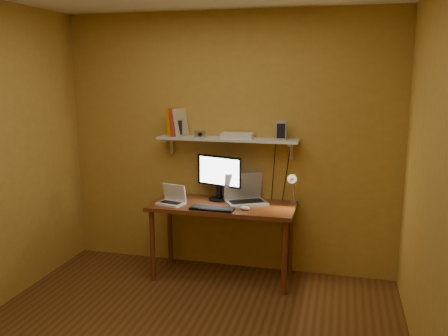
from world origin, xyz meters
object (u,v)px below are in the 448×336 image
(netbook, at_px, (172,198))
(mouse, at_px, (245,208))
(wall_shelf, at_px, (227,139))
(monitor, at_px, (219,175))
(speaker_left, at_px, (178,127))
(router, at_px, (237,136))
(keyboard, at_px, (212,209))
(speaker_right, at_px, (281,130))
(shelf_camera, at_px, (200,134))
(desk_lamp, at_px, (293,184))
(desk, at_px, (223,213))
(laptop, at_px, (245,195))

(netbook, relative_size, mouse, 2.81)
(wall_shelf, xyz_separation_m, monitor, (-0.08, -0.04, -0.36))
(speaker_left, relative_size, router, 0.60)
(keyboard, height_order, router, router)
(monitor, distance_m, speaker_right, 0.76)
(shelf_camera, bearing_deg, wall_shelf, 11.44)
(shelf_camera, xyz_separation_m, router, (0.37, 0.04, -0.01))
(keyboard, xyz_separation_m, shelf_camera, (-0.22, 0.35, 0.65))
(speaker_right, xyz_separation_m, router, (-0.43, -0.01, -0.06))
(keyboard, relative_size, mouse, 4.05)
(speaker_left, distance_m, router, 0.62)
(netbook, bearing_deg, speaker_left, 110.61)
(desk_lamp, bearing_deg, speaker_right, 152.58)
(mouse, height_order, speaker_left, speaker_left)
(desk, xyz_separation_m, monitor, (-0.08, 0.16, 0.34))
(keyboard, relative_size, speaker_left, 2.24)
(desk, height_order, speaker_left, speaker_left)
(mouse, relative_size, router, 0.33)
(desk, height_order, desk_lamp, desk_lamp)
(mouse, relative_size, speaker_left, 0.55)
(wall_shelf, relative_size, laptop, 3.00)
(router, bearing_deg, monitor, -171.65)
(keyboard, xyz_separation_m, mouse, (0.30, 0.07, 0.01))
(wall_shelf, distance_m, monitor, 0.37)
(wall_shelf, height_order, shelf_camera, shelf_camera)
(monitor, xyz_separation_m, speaker_left, (-0.43, 0.04, 0.46))
(keyboard, distance_m, shelf_camera, 0.77)
(netbook, bearing_deg, speaker_right, 30.72)
(desk, bearing_deg, speaker_right, 19.98)
(laptop, distance_m, router, 0.59)
(wall_shelf, distance_m, netbook, 0.79)
(laptop, height_order, speaker_right, speaker_right)
(router, bearing_deg, desk, -119.62)
(desk_lamp, distance_m, speaker_left, 1.28)
(netbook, height_order, speaker_right, speaker_right)
(keyboard, xyz_separation_m, router, (0.15, 0.39, 0.64))
(mouse, relative_size, speaker_right, 0.57)
(desk_lamp, distance_m, speaker_right, 0.53)
(wall_shelf, bearing_deg, netbook, -148.34)
(speaker_right, bearing_deg, monitor, -178.35)
(desk, relative_size, router, 4.61)
(netbook, xyz_separation_m, keyboard, (0.43, -0.11, -0.04))
(wall_shelf, relative_size, netbook, 4.92)
(mouse, bearing_deg, router, 130.93)
(keyboard, bearing_deg, mouse, 15.13)
(keyboard, xyz_separation_m, desk_lamp, (0.71, 0.33, 0.20))
(wall_shelf, height_order, monitor, wall_shelf)
(speaker_left, bearing_deg, shelf_camera, -28.62)
(speaker_right, relative_size, shelf_camera, 1.52)
(laptop, relative_size, speaker_left, 2.56)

